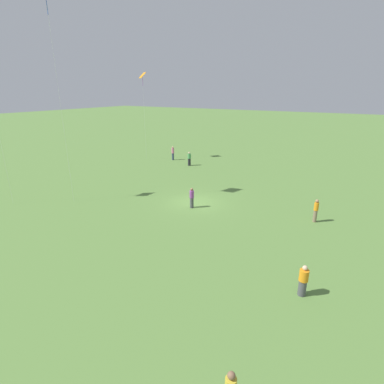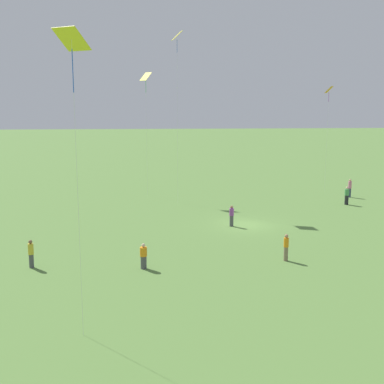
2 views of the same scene
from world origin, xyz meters
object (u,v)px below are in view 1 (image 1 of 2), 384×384
at_px(person_1, 192,198).
at_px(person_3, 316,211).
at_px(person_5, 189,159).
at_px(kite_3, 143,78).
at_px(person_0, 303,281).
at_px(person_4, 173,153).

distance_m(person_1, person_3, 9.56).
relative_size(person_1, person_3, 0.97).
xyz_separation_m(person_5, kite_3, (-0.05, -7.11, 9.83)).
relative_size(person_1, kite_3, 0.15).
distance_m(person_0, person_4, 30.13).
distance_m(person_0, kite_3, 33.24).
bearing_deg(kite_3, person_1, 35.79).
xyz_separation_m(person_0, person_3, (-9.17, -0.99, 0.12)).
distance_m(person_4, kite_3, 10.44).
height_order(person_3, person_4, person_4).
height_order(person_1, person_5, person_5).
relative_size(person_5, kite_3, 0.16).
relative_size(person_4, person_5, 1.08).
relative_size(person_1, person_5, 0.97).
relative_size(person_3, person_5, 1.00).
relative_size(person_0, person_1, 0.94).
xyz_separation_m(person_1, person_5, (-12.36, -7.79, 0.01)).
bearing_deg(person_3, person_0, -115.10).
bearing_deg(person_4, person_1, 10.52).
bearing_deg(person_1, kite_3, 14.30).
bearing_deg(person_3, person_5, 118.17).
bearing_deg(kite_3, person_4, 100.09).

